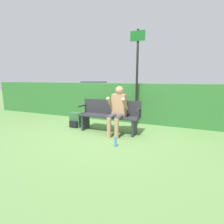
{
  "coord_description": "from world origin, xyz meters",
  "views": [
    {
      "loc": [
        1.92,
        -4.29,
        1.47
      ],
      "look_at": [
        0.15,
        -0.1,
        0.6
      ],
      "focal_mm": 28.0,
      "sensor_mm": 36.0,
      "label": 1
    }
  ],
  "objects_px": {
    "parked_car": "(94,88)",
    "backpack": "(76,120)",
    "signpost": "(137,72)",
    "park_bench": "(109,115)",
    "person_seated": "(118,108)",
    "water_bottle": "(115,142)"
  },
  "relations": [
    {
      "from": "parked_car",
      "to": "backpack",
      "type": "bearing_deg",
      "value": -74.0
    },
    {
      "from": "park_bench",
      "to": "backpack",
      "type": "relative_size",
      "value": 3.9
    },
    {
      "from": "backpack",
      "to": "parked_car",
      "type": "height_order",
      "value": "parked_car"
    },
    {
      "from": "water_bottle",
      "to": "parked_car",
      "type": "height_order",
      "value": "parked_car"
    },
    {
      "from": "person_seated",
      "to": "parked_car",
      "type": "height_order",
      "value": "person_seated"
    },
    {
      "from": "water_bottle",
      "to": "signpost",
      "type": "distance_m",
      "value": 2.52
    },
    {
      "from": "signpost",
      "to": "water_bottle",
      "type": "bearing_deg",
      "value": -87.6
    },
    {
      "from": "water_bottle",
      "to": "signpost",
      "type": "bearing_deg",
      "value": 92.4
    },
    {
      "from": "person_seated",
      "to": "parked_car",
      "type": "relative_size",
      "value": 0.29
    },
    {
      "from": "water_bottle",
      "to": "parked_car",
      "type": "distance_m",
      "value": 12.61
    },
    {
      "from": "water_bottle",
      "to": "person_seated",
      "type": "bearing_deg",
      "value": 107.84
    },
    {
      "from": "parked_car",
      "to": "signpost",
      "type": "bearing_deg",
      "value": -63.97
    },
    {
      "from": "park_bench",
      "to": "signpost",
      "type": "xyz_separation_m",
      "value": [
        0.5,
        0.99,
        1.2
      ]
    },
    {
      "from": "signpost",
      "to": "park_bench",
      "type": "bearing_deg",
      "value": -116.62
    },
    {
      "from": "backpack",
      "to": "signpost",
      "type": "bearing_deg",
      "value": 30.27
    },
    {
      "from": "park_bench",
      "to": "person_seated",
      "type": "height_order",
      "value": "person_seated"
    },
    {
      "from": "person_seated",
      "to": "parked_car",
      "type": "xyz_separation_m",
      "value": [
        -6.16,
        9.97,
        -0.1
      ]
    },
    {
      "from": "parked_car",
      "to": "water_bottle",
      "type": "bearing_deg",
      "value": -68.91
    },
    {
      "from": "backpack",
      "to": "park_bench",
      "type": "bearing_deg",
      "value": -1.46
    },
    {
      "from": "park_bench",
      "to": "backpack",
      "type": "distance_m",
      "value": 1.18
    },
    {
      "from": "person_seated",
      "to": "parked_car",
      "type": "bearing_deg",
      "value": 121.7
    },
    {
      "from": "backpack",
      "to": "signpost",
      "type": "height_order",
      "value": "signpost"
    }
  ]
}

